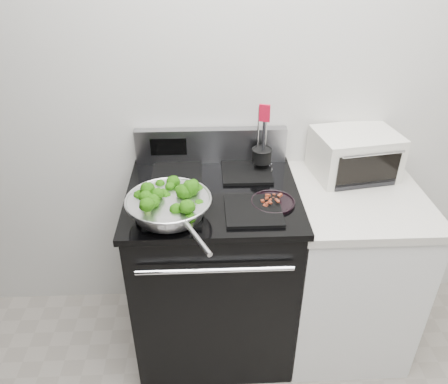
{
  "coord_description": "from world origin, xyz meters",
  "views": [
    {
      "loc": [
        -0.32,
        -0.29,
        2.0
      ],
      "look_at": [
        -0.25,
        1.36,
        0.98
      ],
      "focal_mm": 35.0,
      "sensor_mm": 36.0,
      "label": 1
    }
  ],
  "objects": [
    {
      "name": "broccoli_pile",
      "position": [
        -0.48,
        1.23,
        1.02
      ],
      "size": [
        0.28,
        0.28,
        0.1
      ],
      "primitive_type": null,
      "color": "#0E3204",
      "rests_on": "skillet"
    },
    {
      "name": "utensil_holder",
      "position": [
        -0.05,
        1.61,
        1.01
      ],
      "size": [
        0.11,
        0.11,
        0.35
      ],
      "rotation": [
        0.0,
        0.0,
        -0.33
      ],
      "color": "silver",
      "rests_on": "gas_range"
    },
    {
      "name": "bacon_plate",
      "position": [
        -0.04,
        1.3,
        0.97
      ],
      "size": [
        0.19,
        0.19,
        0.04
      ],
      "rotation": [
        0.0,
        0.0,
        -0.01
      ],
      "color": "black",
      "rests_on": "gas_range"
    },
    {
      "name": "gas_range",
      "position": [
        -0.3,
        1.41,
        0.49
      ],
      "size": [
        0.79,
        0.69,
        1.13
      ],
      "color": "black",
      "rests_on": "floor"
    },
    {
      "name": "skillet",
      "position": [
        -0.48,
        1.22,
        1.0
      ],
      "size": [
        0.36,
        0.54,
        0.08
      ],
      "rotation": [
        0.0,
        0.0,
        0.44
      ],
      "color": "silver",
      "rests_on": "gas_range"
    },
    {
      "name": "back_wall",
      "position": [
        0.0,
        1.75,
        1.35
      ],
      "size": [
        4.0,
        0.02,
        2.7
      ],
      "primitive_type": "cube",
      "color": "silver",
      "rests_on": "ground"
    },
    {
      "name": "toaster_oven",
      "position": [
        0.4,
        1.61,
        1.03
      ],
      "size": [
        0.43,
        0.35,
        0.22
      ],
      "rotation": [
        0.0,
        0.0,
        0.16
      ],
      "color": "silver",
      "rests_on": "counter"
    },
    {
      "name": "counter",
      "position": [
        0.39,
        1.41,
        0.46
      ],
      "size": [
        0.62,
        0.68,
        0.92
      ],
      "color": "white",
      "rests_on": "floor"
    }
  ]
}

